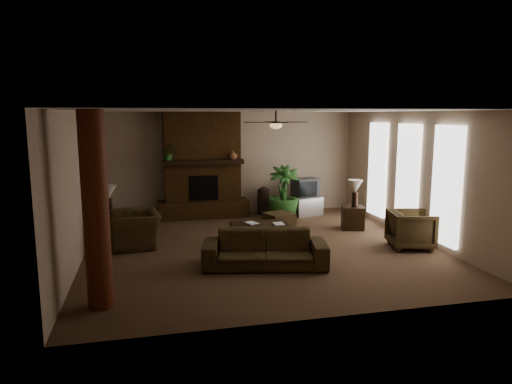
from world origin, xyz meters
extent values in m
plane|color=brown|center=(0.00, 0.00, 0.00)|extent=(7.00, 7.00, 0.00)
plane|color=silver|center=(0.00, 0.00, 2.80)|extent=(7.00, 7.00, 0.00)
plane|color=tan|center=(0.00, 3.50, 1.40)|extent=(7.00, 0.00, 7.00)
plane|color=tan|center=(0.00, -3.50, 1.40)|extent=(7.00, 0.00, 7.00)
plane|color=tan|center=(-3.50, 0.00, 1.40)|extent=(0.00, 7.00, 7.00)
plane|color=tan|center=(3.50, 0.00, 1.40)|extent=(0.00, 7.00, 7.00)
cube|color=#513115|center=(-0.80, 3.25, 1.40)|extent=(2.00, 0.50, 2.80)
cube|color=#513115|center=(-0.80, 3.15, 0.23)|extent=(2.40, 0.70, 0.45)
cube|color=black|center=(-0.80, 2.99, 0.82)|extent=(0.75, 0.04, 0.65)
cube|color=black|center=(-0.80, 2.97, 1.50)|extent=(2.10, 0.28, 0.12)
cube|color=white|center=(3.45, 1.60, 1.35)|extent=(0.08, 0.85, 2.35)
cube|color=white|center=(3.45, 0.20, 1.35)|extent=(0.08, 0.85, 2.35)
cube|color=white|center=(3.45, -1.20, 1.35)|extent=(0.08, 0.85, 2.35)
cylinder|color=brown|center=(-2.95, -2.40, 1.40)|extent=(0.36, 0.36, 2.80)
cube|color=black|center=(-3.44, 1.80, 1.05)|extent=(0.10, 1.00, 2.10)
cylinder|color=black|center=(0.40, 0.30, 2.68)|extent=(0.04, 0.04, 0.24)
cylinder|color=black|center=(0.40, 0.30, 2.56)|extent=(0.20, 0.20, 0.06)
ellipsoid|color=#F2BF72|center=(0.40, 0.30, 2.50)|extent=(0.26, 0.26, 0.14)
cube|color=black|center=(0.80, 0.30, 2.57)|extent=(0.55, 0.12, 0.01)
cube|color=black|center=(0.00, 0.30, 2.57)|extent=(0.55, 0.12, 0.01)
cube|color=black|center=(0.40, 0.70, 2.57)|extent=(0.12, 0.55, 0.01)
cube|color=black|center=(0.40, -0.10, 2.57)|extent=(0.12, 0.55, 0.01)
imported|color=#41321C|center=(-0.22, -1.21, 0.44)|extent=(2.31, 1.11, 0.87)
imported|color=#41321C|center=(-2.53, 0.69, 0.48)|extent=(0.84, 1.18, 0.97)
imported|color=#41321C|center=(3.01, -0.76, 0.43)|extent=(0.95, 0.99, 0.86)
cube|color=black|center=(0.06, 0.28, 0.40)|extent=(1.20, 0.70, 0.06)
cube|color=black|center=(-0.44, 0.03, 0.18)|extent=(0.07, 0.07, 0.37)
cube|color=black|center=(0.56, 0.03, 0.18)|extent=(0.07, 0.07, 0.37)
cube|color=black|center=(-0.44, 0.53, 0.18)|extent=(0.07, 0.07, 0.37)
cube|color=black|center=(0.56, 0.53, 0.18)|extent=(0.07, 0.07, 0.37)
cube|color=#41321C|center=(0.80, 1.36, 0.20)|extent=(0.75, 0.75, 0.40)
cube|color=silver|center=(1.95, 2.75, 0.25)|extent=(0.97, 0.75, 0.50)
cube|color=#3C3C3E|center=(1.94, 2.77, 0.76)|extent=(0.72, 0.60, 0.52)
cube|color=black|center=(1.94, 2.50, 0.76)|extent=(0.52, 0.12, 0.40)
cylinder|color=#32231B|center=(0.86, 3.15, 0.35)|extent=(0.34, 0.34, 0.70)
sphere|color=#32231B|center=(0.86, 3.15, 0.60)|extent=(0.34, 0.34, 0.34)
imported|color=#2D5923|center=(1.19, 2.32, 0.40)|extent=(0.98, 1.52, 0.79)
cube|color=black|center=(-3.04, 1.41, 0.28)|extent=(0.60, 0.60, 0.55)
cylinder|color=black|center=(-3.08, 1.42, 0.73)|extent=(0.16, 0.16, 0.35)
cone|color=beige|center=(-3.08, 1.42, 1.05)|extent=(0.40, 0.40, 0.30)
cube|color=black|center=(2.54, 1.02, 0.28)|extent=(0.62, 0.62, 0.55)
cylinder|color=black|center=(2.56, 0.97, 0.73)|extent=(0.16, 0.16, 0.35)
cone|color=beige|center=(2.56, 0.97, 1.05)|extent=(0.42, 0.42, 0.30)
imported|color=#2D5923|center=(-1.70, 2.98, 1.72)|extent=(0.46, 0.49, 0.33)
imported|color=brown|center=(-0.02, 2.91, 1.67)|extent=(0.27, 0.28, 0.22)
imported|color=#999999|center=(-0.21, 0.29, 0.57)|extent=(0.21, 0.10, 0.29)
imported|color=#999999|center=(0.32, 0.14, 0.58)|extent=(0.21, 0.03, 0.29)
camera|label=1|loc=(-2.22, -9.03, 2.72)|focal=32.46mm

